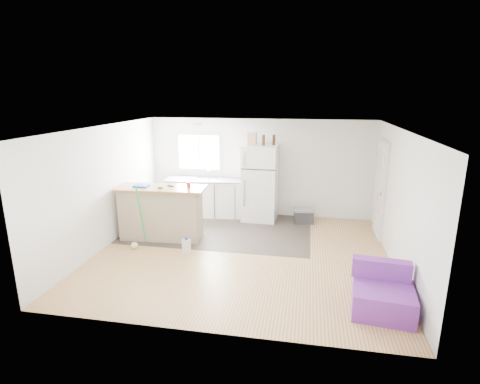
# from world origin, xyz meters

# --- Properties ---
(room) EXTENTS (5.51, 5.01, 2.41)m
(room) POSITION_xyz_m (0.00, 0.00, 1.20)
(room) COLOR #9D7042
(room) RESTS_ON ground
(vinyl_zone) EXTENTS (4.05, 2.50, 0.00)m
(vinyl_zone) POSITION_xyz_m (-0.73, 1.25, 0.00)
(vinyl_zone) COLOR #38312A
(vinyl_zone) RESTS_ON floor
(window) EXTENTS (1.18, 0.06, 0.98)m
(window) POSITION_xyz_m (-1.55, 2.49, 1.55)
(window) COLOR white
(window) RESTS_ON back_wall
(interior_door) EXTENTS (0.11, 0.92, 2.10)m
(interior_door) POSITION_xyz_m (2.72, 1.55, 1.02)
(interior_door) COLOR white
(interior_door) RESTS_ON right_wall
(ceiling_fixture) EXTENTS (0.30, 0.30, 0.07)m
(ceiling_fixture) POSITION_xyz_m (-1.20, 1.20, 2.36)
(ceiling_fixture) COLOR white
(ceiling_fixture) RESTS_ON ceiling
(kitchen_cabinets) EXTENTS (2.14, 0.85, 1.22)m
(kitchen_cabinets) POSITION_xyz_m (-1.26, 2.18, 0.48)
(kitchen_cabinets) COLOR white
(kitchen_cabinets) RESTS_ON floor
(peninsula) EXTENTS (1.85, 0.80, 1.12)m
(peninsula) POSITION_xyz_m (-1.82, 0.51, 0.57)
(peninsula) COLOR tan
(peninsula) RESTS_ON floor
(refrigerator) EXTENTS (0.83, 0.79, 1.82)m
(refrigerator) POSITION_xyz_m (0.07, 2.11, 0.91)
(refrigerator) COLOR white
(refrigerator) RESTS_ON floor
(cooler) EXTENTS (0.50, 0.37, 0.35)m
(cooler) POSITION_xyz_m (1.13, 2.01, 0.18)
(cooler) COLOR #2B2B2D
(cooler) RESTS_ON floor
(purple_seat) EXTENTS (0.90, 0.86, 0.67)m
(purple_seat) POSITION_xyz_m (2.29, -1.56, 0.25)
(purple_seat) COLOR purple
(purple_seat) RESTS_ON floor
(cleaner_jug) EXTENTS (0.17, 0.13, 0.34)m
(cleaner_jug) POSITION_xyz_m (-1.05, -0.19, 0.15)
(cleaner_jug) COLOR silver
(cleaner_jug) RESTS_ON floor
(mop) EXTENTS (0.23, 0.37, 1.32)m
(mop) POSITION_xyz_m (-2.11, -0.12, 0.23)
(mop) COLOR green
(mop) RESTS_ON floor
(red_cup) EXTENTS (0.09, 0.09, 0.12)m
(red_cup) POSITION_xyz_m (-1.21, 0.56, 1.18)
(red_cup) COLOR red
(red_cup) RESTS_ON peninsula
(blue_tray) EXTENTS (0.30, 0.22, 0.04)m
(blue_tray) POSITION_xyz_m (-2.20, 0.46, 1.14)
(blue_tray) COLOR #143CBC
(blue_tray) RESTS_ON peninsula
(tool_a) EXTENTS (0.15, 0.09, 0.03)m
(tool_a) POSITION_xyz_m (-1.61, 0.59, 1.13)
(tool_a) COLOR black
(tool_a) RESTS_ON peninsula
(tool_b) EXTENTS (0.10, 0.05, 0.03)m
(tool_b) POSITION_xyz_m (-1.76, 0.40, 1.13)
(tool_b) COLOR black
(tool_b) RESTS_ON peninsula
(cardboard_box) EXTENTS (0.21, 0.12, 0.30)m
(cardboard_box) POSITION_xyz_m (-0.12, 2.04, 1.97)
(cardboard_box) COLOR tan
(cardboard_box) RESTS_ON refrigerator
(bottle_left) EXTENTS (0.08, 0.08, 0.25)m
(bottle_left) POSITION_xyz_m (0.14, 2.05, 1.94)
(bottle_left) COLOR #381D0A
(bottle_left) RESTS_ON refrigerator
(bottle_right) EXTENTS (0.08, 0.08, 0.25)m
(bottle_right) POSITION_xyz_m (0.37, 2.12, 1.94)
(bottle_right) COLOR #381D0A
(bottle_right) RESTS_ON refrigerator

